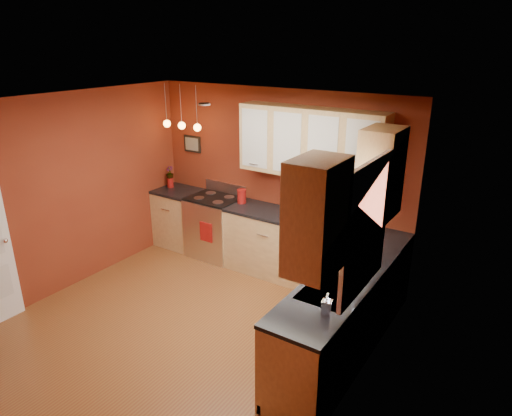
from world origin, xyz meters
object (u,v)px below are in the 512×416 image
Objects in this scene: soap_pump at (327,304)px; sink at (332,292)px; gas_range at (215,226)px; red_canister at (242,196)px; coffee_maker at (354,220)px.

sink is at bearing 107.42° from soap_pump.
soap_pump is at bearing -34.76° from gas_range.
sink reaches higher than gas_range.
sink reaches higher than red_canister.
sink is 1.58m from coffee_maker.
red_canister reaches higher than gas_range.
gas_range is 5.39× the size of red_canister.
coffee_maker is 1.34× the size of soap_pump.
coffee_maker reaches higher than red_canister.
red_canister is (-2.15, 1.56, 0.13)m from sink.
gas_range is 0.74m from red_canister.
soap_pump reaches higher than gas_range.
red_canister is at bearing 177.35° from coffee_maker.
red_canister is 3.01m from soap_pump.
gas_range is at bearing -173.01° from red_canister.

